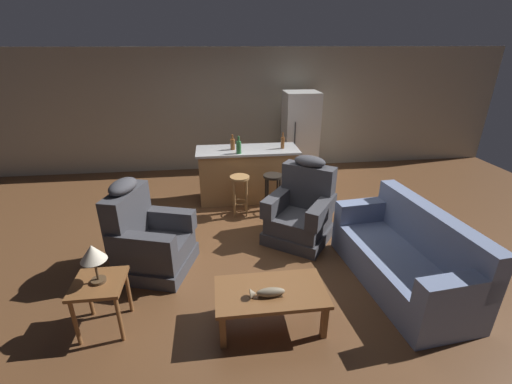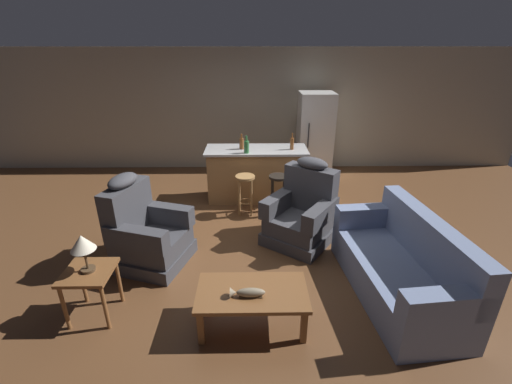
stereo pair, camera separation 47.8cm
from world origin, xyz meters
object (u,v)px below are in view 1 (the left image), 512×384
(couch, at_px, (405,258))
(kitchen_island, at_px, (248,174))
(fish_figurine, at_px, (267,293))
(bar_stool_right, at_px, (273,187))
(end_table, at_px, (100,290))
(recliner_near_lamp, at_px, (148,239))
(refrigerator, at_px, (300,134))
(coffee_table, at_px, (271,295))
(bar_stool_left, at_px, (240,188))
(bottle_tall_green, at_px, (239,147))
(bottle_wine_dark, at_px, (233,144))
(recliner_near_island, at_px, (301,211))
(table_lamp, at_px, (93,255))
(bottle_short_amber, at_px, (283,142))

(couch, distance_m, kitchen_island, 3.11)
(kitchen_island, bearing_deg, fish_figurine, -92.47)
(fish_figurine, height_order, couch, couch)
(bar_stool_right, bearing_deg, end_table, -131.94)
(recliner_near_lamp, height_order, refrigerator, refrigerator)
(coffee_table, xyz_separation_m, bar_stool_left, (-0.10, 2.50, 0.11))
(bottle_tall_green, xyz_separation_m, bottle_wine_dark, (-0.09, 0.24, -0.01))
(recliner_near_lamp, relative_size, bar_stool_right, 1.76)
(recliner_near_island, bearing_deg, bar_stool_right, -125.66)
(recliner_near_island, height_order, bar_stool_right, recliner_near_island)
(table_lamp, bearing_deg, bar_stool_left, 56.52)
(fish_figurine, relative_size, table_lamp, 0.83)
(bottle_short_amber, distance_m, bottle_wine_dark, 0.88)
(table_lamp, height_order, bar_stool_left, table_lamp)
(bar_stool_right, bearing_deg, bar_stool_left, 180.00)
(bottle_wine_dark, bearing_deg, refrigerator, 38.63)
(refrigerator, height_order, bottle_tall_green, refrigerator)
(couch, distance_m, recliner_near_island, 1.53)
(couch, xyz_separation_m, bottle_tall_green, (-1.76, 2.42, 0.72))
(coffee_table, xyz_separation_m, kitchen_island, (0.09, 3.13, 0.11))
(coffee_table, bearing_deg, refrigerator, 72.81)
(fish_figurine, bearing_deg, bottle_tall_green, 90.60)
(end_table, height_order, bar_stool_right, bar_stool_right)
(end_table, bearing_deg, table_lamp, 16.65)
(couch, distance_m, table_lamp, 3.39)
(end_table, bearing_deg, bottle_tall_green, 59.90)
(bar_stool_left, relative_size, bottle_wine_dark, 2.54)
(table_lamp, xyz_separation_m, bottle_short_amber, (2.36, 2.93, 0.19))
(bottle_tall_green, bearing_deg, coffee_table, -88.46)
(bar_stool_right, relative_size, bottle_tall_green, 2.29)
(bar_stool_left, distance_m, bottle_wine_dark, 0.86)
(bar_stool_left, bearing_deg, bottle_tall_green, 86.55)
(end_table, height_order, bar_stool_left, bar_stool_left)
(end_table, height_order, bottle_short_amber, bottle_short_amber)
(bar_stool_right, height_order, bottle_tall_green, bottle_tall_green)
(refrigerator, xyz_separation_m, bottle_tall_green, (-1.42, -1.45, 0.18))
(recliner_near_lamp, relative_size, bottle_wine_dark, 4.48)
(coffee_table, bearing_deg, end_table, 174.45)
(coffee_table, distance_m, bottle_short_amber, 3.25)
(coffee_table, height_order, bar_stool_right, bar_stool_right)
(bar_stool_left, relative_size, bottle_tall_green, 2.29)
(bar_stool_left, bearing_deg, kitchen_island, 72.98)
(bottle_tall_green, bearing_deg, bottle_wine_dark, 109.83)
(recliner_near_lamp, bearing_deg, bottle_wine_dark, 76.31)
(end_table, distance_m, bottle_wine_dark, 3.37)
(couch, height_order, recliner_near_island, recliner_near_island)
(fish_figurine, distance_m, bar_stool_left, 2.58)
(bar_stool_left, distance_m, refrigerator, 2.36)
(refrigerator, distance_m, bottle_tall_green, 2.03)
(coffee_table, xyz_separation_m, end_table, (-1.66, 0.16, 0.10))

